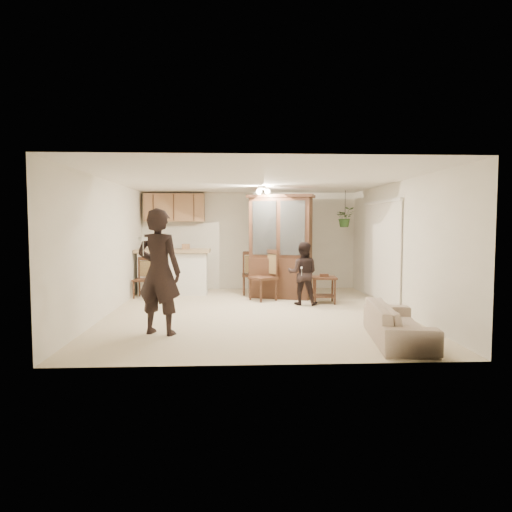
{
  "coord_description": "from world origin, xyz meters",
  "views": [
    {
      "loc": [
        -0.4,
        -8.59,
        1.68
      ],
      "look_at": [
        0.04,
        0.4,
        1.05
      ],
      "focal_mm": 32.0,
      "sensor_mm": 36.0,
      "label": 1
    }
  ],
  "objects_px": {
    "chair_bar": "(144,286)",
    "china_hutch": "(281,247)",
    "sofa": "(398,316)",
    "child": "(303,273)",
    "chair_hutch_right": "(252,282)",
    "adult": "(159,276)",
    "chair_hutch_left": "(263,286)",
    "side_table": "(324,289)"
  },
  "relations": [
    {
      "from": "adult",
      "to": "child",
      "type": "height_order",
      "value": "adult"
    },
    {
      "from": "sofa",
      "to": "chair_hutch_right",
      "type": "height_order",
      "value": "chair_hutch_right"
    },
    {
      "from": "chair_bar",
      "to": "china_hutch",
      "type": "bearing_deg",
      "value": 8.67
    },
    {
      "from": "child",
      "to": "chair_hutch_right",
      "type": "bearing_deg",
      "value": -41.75
    },
    {
      "from": "side_table",
      "to": "chair_hutch_left",
      "type": "height_order",
      "value": "chair_hutch_left"
    },
    {
      "from": "chair_hutch_right",
      "to": "chair_hutch_left",
      "type": "bearing_deg",
      "value": 104.23
    },
    {
      "from": "sofa",
      "to": "chair_hutch_right",
      "type": "relative_size",
      "value": 1.79
    },
    {
      "from": "side_table",
      "to": "chair_bar",
      "type": "xyz_separation_m",
      "value": [
        -3.99,
        0.88,
        -0.03
      ]
    },
    {
      "from": "china_hutch",
      "to": "chair_hutch_right",
      "type": "relative_size",
      "value": 2.24
    },
    {
      "from": "adult",
      "to": "side_table",
      "type": "relative_size",
      "value": 2.88
    },
    {
      "from": "sofa",
      "to": "child",
      "type": "height_order",
      "value": "child"
    },
    {
      "from": "sofa",
      "to": "adult",
      "type": "bearing_deg",
      "value": 88.13
    },
    {
      "from": "side_table",
      "to": "adult",
      "type": "bearing_deg",
      "value": -139.27
    },
    {
      "from": "chair_hutch_right",
      "to": "child",
      "type": "bearing_deg",
      "value": 125.3
    },
    {
      "from": "adult",
      "to": "china_hutch",
      "type": "xyz_separation_m",
      "value": [
        2.21,
        3.4,
        0.26
      ]
    },
    {
      "from": "adult",
      "to": "chair_bar",
      "type": "distance_m",
      "value": 3.69
    },
    {
      "from": "adult",
      "to": "chair_bar",
      "type": "relative_size",
      "value": 1.95
    },
    {
      "from": "child",
      "to": "china_hutch",
      "type": "height_order",
      "value": "china_hutch"
    },
    {
      "from": "child",
      "to": "china_hutch",
      "type": "xyz_separation_m",
      "value": [
        -0.37,
        0.93,
        0.48
      ]
    },
    {
      "from": "china_hutch",
      "to": "chair_bar",
      "type": "relative_size",
      "value": 2.54
    },
    {
      "from": "chair_bar",
      "to": "side_table",
      "type": "bearing_deg",
      "value": -1.62
    },
    {
      "from": "chair_bar",
      "to": "sofa",
      "type": "bearing_deg",
      "value": -32.08
    },
    {
      "from": "child",
      "to": "side_table",
      "type": "bearing_deg",
      "value": -147.4
    },
    {
      "from": "chair_hutch_left",
      "to": "side_table",
      "type": "bearing_deg",
      "value": 40.6
    },
    {
      "from": "adult",
      "to": "chair_hutch_right",
      "type": "relative_size",
      "value": 1.72
    },
    {
      "from": "sofa",
      "to": "adult",
      "type": "xyz_separation_m",
      "value": [
        -3.49,
        0.6,
        0.53
      ]
    },
    {
      "from": "chair_hutch_right",
      "to": "adult",
      "type": "bearing_deg",
      "value": 68.37
    },
    {
      "from": "china_hutch",
      "to": "chair_hutch_left",
      "type": "bearing_deg",
      "value": -121.1
    },
    {
      "from": "side_table",
      "to": "chair_hutch_right",
      "type": "height_order",
      "value": "chair_hutch_right"
    },
    {
      "from": "chair_hutch_right",
      "to": "side_table",
      "type": "bearing_deg",
      "value": 139.91
    },
    {
      "from": "child",
      "to": "sofa",
      "type": "bearing_deg",
      "value": 119.83
    },
    {
      "from": "adult",
      "to": "china_hutch",
      "type": "distance_m",
      "value": 4.06
    },
    {
      "from": "sofa",
      "to": "side_table",
      "type": "distance_m",
      "value": 3.26
    },
    {
      "from": "side_table",
      "to": "chair_bar",
      "type": "distance_m",
      "value": 4.09
    },
    {
      "from": "adult",
      "to": "chair_hutch_right",
      "type": "distance_m",
      "value": 4.25
    },
    {
      "from": "sofa",
      "to": "chair_hutch_left",
      "type": "xyz_separation_m",
      "value": [
        -1.71,
        3.63,
        -0.05
      ]
    },
    {
      "from": "side_table",
      "to": "chair_hutch_left",
      "type": "distance_m",
      "value": 1.34
    },
    {
      "from": "china_hutch",
      "to": "chair_bar",
      "type": "xyz_separation_m",
      "value": [
        -3.14,
        0.12,
        -0.9
      ]
    },
    {
      "from": "chair_bar",
      "to": "chair_hutch_right",
      "type": "bearing_deg",
      "value": 19.65
    },
    {
      "from": "china_hutch",
      "to": "chair_hutch_right",
      "type": "height_order",
      "value": "china_hutch"
    },
    {
      "from": "adult",
      "to": "child",
      "type": "bearing_deg",
      "value": -117.08
    },
    {
      "from": "china_hutch",
      "to": "chair_hutch_left",
      "type": "xyz_separation_m",
      "value": [
        -0.43,
        -0.36,
        -0.84
      ]
    }
  ]
}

